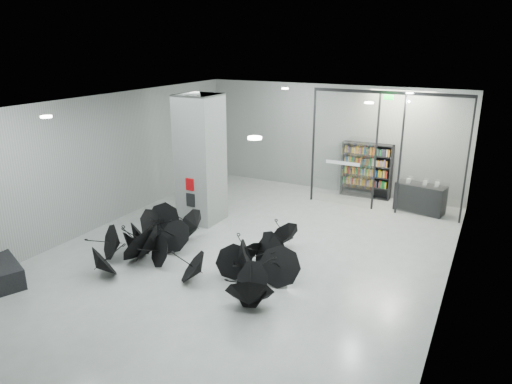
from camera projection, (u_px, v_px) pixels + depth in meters
The scene contains 10 objects.
room at pixel (239, 154), 11.58m from camera, with size 14.00×14.02×4.01m.
column at pixel (200, 159), 14.62m from camera, with size 1.20×1.20×4.00m, color slate.
fire_cabinet at pixel (190, 184), 14.30m from camera, with size 0.28×0.04×0.38m, color #A50A07.
info_panel at pixel (191, 200), 14.45m from camera, with size 0.30×0.03×0.42m, color black.
exit_sign at pixel (388, 97), 14.72m from camera, with size 0.30×0.06×0.15m, color #0CE533.
glass_partition at pixel (385, 148), 15.39m from camera, with size 5.06×0.08×4.00m.
bench at pixel (2, 272), 11.24m from camera, with size 1.57×0.67×0.51m, color black.
bookshelf at pixel (366, 170), 17.19m from camera, with size 1.82×0.36×2.00m, color black, non-canonical shape.
shop_counter at pixel (420, 198), 15.80m from camera, with size 1.59×0.64×0.96m, color black.
umbrella_cluster at pixel (197, 255), 12.02m from camera, with size 5.74×4.80×1.34m.
Camera 1 is at (5.56, -9.86, 5.51)m, focal length 33.09 mm.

